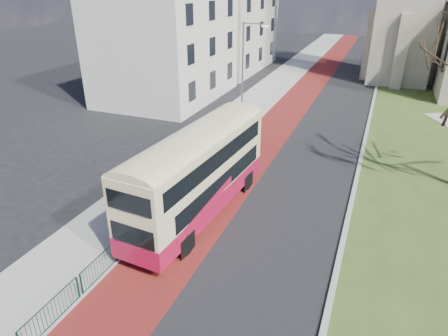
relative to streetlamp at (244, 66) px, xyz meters
The scene contains 11 objects.
ground 19.08m from the streetlamp, 76.42° to the right, with size 160.00×160.00×0.00m, color black.
road_carriageway 7.70m from the streetlamp, 18.88° to the left, with size 9.00×120.00×0.01m, color black.
bus_lane 5.91m from the streetlamp, 32.43° to the left, with size 3.40×120.00×0.01m, color #591414.
pavement_west 5.00m from the streetlamp, 108.07° to the left, with size 4.00×120.00×0.12m, color gray.
kerb_west 5.13m from the streetlamp, 56.03° to the left, with size 0.25×120.00×0.13m, color #999993.
kerb_east 12.07m from the streetlamp, 20.95° to the left, with size 0.25×80.00×0.13m, color #999993.
pedestrian_railing 14.64m from the streetlamp, 84.30° to the right, with size 0.07×24.00×1.12m.
street_block_near 10.62m from the streetlamp, 157.49° to the left, with size 10.30×14.30×13.00m.
street_block_far 22.24m from the streetlamp, 115.76° to the left, with size 10.30×16.30×11.50m.
streetlamp is the anchor object (origin of this frame).
bus 16.20m from the streetlamp, 78.95° to the right, with size 3.35×10.93×4.50m.
Camera 1 is at (6.62, -14.08, 11.31)m, focal length 32.00 mm.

